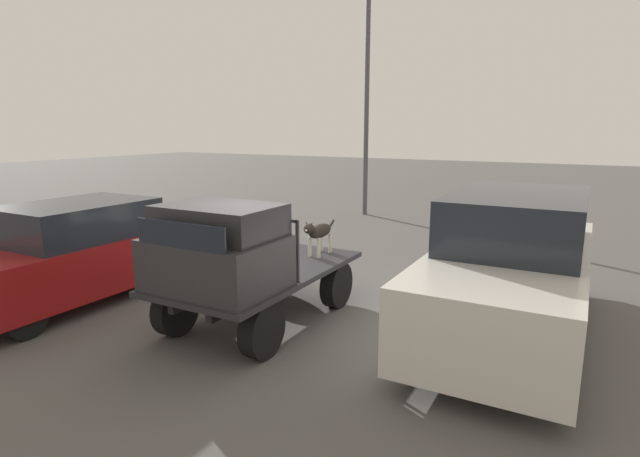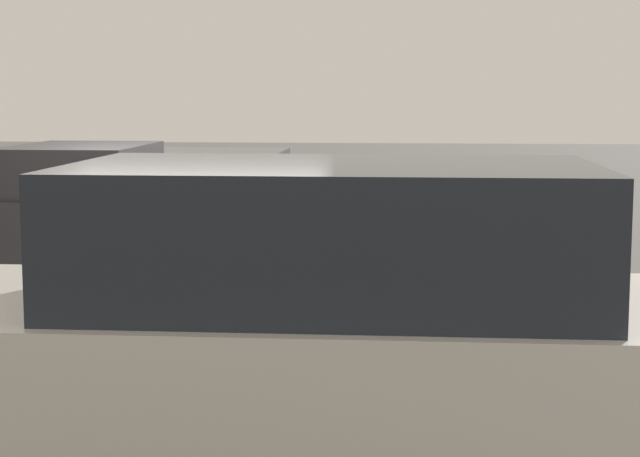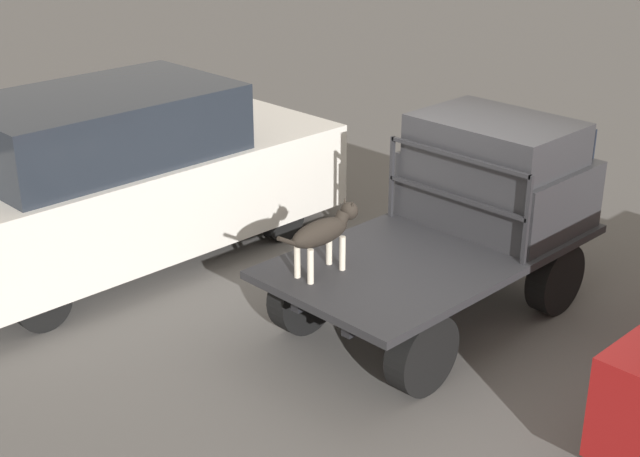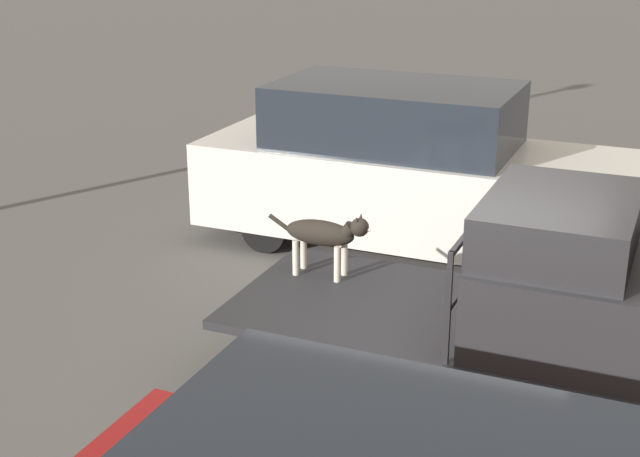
# 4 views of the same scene
# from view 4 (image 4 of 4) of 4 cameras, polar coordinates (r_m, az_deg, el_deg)

# --- Properties ---
(ground_plane) EXTENTS (80.00, 80.00, 0.00)m
(ground_plane) POSITION_cam_4_polar(r_m,az_deg,el_deg) (8.04, 7.27, -10.71)
(ground_plane) COLOR #514F4C
(flatbed_truck) EXTENTS (3.51, 1.86, 0.83)m
(flatbed_truck) POSITION_cam_4_polar(r_m,az_deg,el_deg) (7.76, 7.46, -6.97)
(flatbed_truck) COLOR black
(flatbed_truck) RESTS_ON ground
(truck_cab) EXTENTS (1.33, 1.74, 1.15)m
(truck_cab) POSITION_cam_4_polar(r_m,az_deg,el_deg) (7.27, 15.41, -2.66)
(truck_cab) COLOR #28282B
(truck_cab) RESTS_ON flatbed_truck
(truck_headboard) EXTENTS (0.04, 1.74, 0.90)m
(truck_headboard) POSITION_cam_4_polar(r_m,az_deg,el_deg) (7.36, 10.02, -1.52)
(truck_headboard) COLOR #232326
(truck_headboard) RESTS_ON flatbed_truck
(dog) EXTENTS (1.04, 0.24, 0.65)m
(dog) POSITION_cam_4_polar(r_m,az_deg,el_deg) (8.18, 0.38, -0.38)
(dog) COLOR beige
(dog) RESTS_ON flatbed_truck
(parked_pickup_far) EXTENTS (5.29, 1.99, 2.07)m
(parked_pickup_far) POSITION_cam_4_polar(r_m,az_deg,el_deg) (11.12, 5.70, 3.73)
(parked_pickup_far) COLOR black
(parked_pickup_far) RESTS_ON ground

